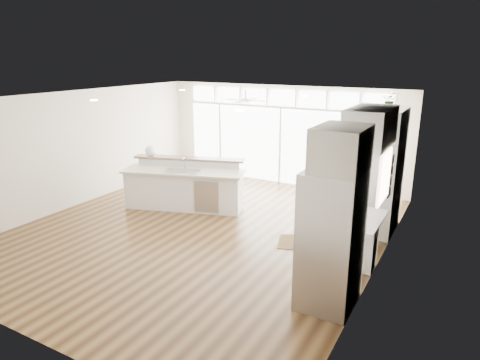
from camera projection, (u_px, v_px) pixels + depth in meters
The scene contains 24 objects.
floor at pixel (202, 230), 8.85m from camera, with size 7.00×8.00×0.02m, color #3F2813.
ceiling at pixel (198, 98), 8.08m from camera, with size 7.00×8.00×0.02m, color white.
wall_back at pixel (282, 135), 11.82m from camera, with size 7.00×0.04×2.70m, color silver.
wall_front at pixel (12, 240), 5.11m from camera, with size 7.00×0.04×2.70m, color silver.
wall_left at pixel (78, 149), 10.10m from camera, with size 0.04×8.00×2.70m, color silver.
wall_right at pixel (382, 194), 6.83m from camera, with size 0.04×8.00×2.70m, color silver.
glass_wall at pixel (281, 146), 11.85m from camera, with size 5.80×0.06×2.08m, color white.
transom_row at pixel (282, 97), 11.48m from camera, with size 5.90×0.06×0.40m, color white.
desk_window at pixel (384, 177), 7.04m from camera, with size 0.04×0.85×0.85m, color white.
ceiling_fan at pixel (245, 96), 10.73m from camera, with size 1.16×1.16×0.32m, color silver.
recessed_lights at pixel (204, 98), 8.26m from camera, with size 3.40×3.00×0.02m, color white.
oven_cabinet at pixel (383, 171), 8.52m from camera, with size 0.64×1.20×2.50m, color white.
desk_nook at pixel (359, 238), 7.53m from camera, with size 0.72×1.30×0.76m, color white.
upper_cabinets at pixel (371, 127), 6.95m from camera, with size 0.64×1.30×0.64m, color white.
refrigerator at pixel (331, 239), 5.98m from camera, with size 0.76×0.90×2.00m, color #A4A3A8.
fridge_cabinet at pixel (341, 149), 5.58m from camera, with size 0.64×0.90×0.60m, color white.
framed_photos at pixel (391, 176), 7.61m from camera, with size 0.06×0.22×0.80m, color black.
kitchen_island at pixel (184, 185), 9.97m from camera, with size 2.81×1.06×1.12m, color white.
rug at pixel (303, 243), 8.22m from camera, with size 0.95×0.69×0.01m, color #362611.
office_chair at pixel (362, 217), 8.05m from camera, with size 0.56×0.52×1.08m, color black.
fishbowl at pixel (151, 151), 10.33m from camera, with size 0.26×0.26×0.26m, color white.
monitor at pixel (357, 205), 7.40m from camera, with size 0.09×0.52×0.43m, color black.
keyboard at pixel (346, 215), 7.53m from camera, with size 0.11×0.30×0.01m, color white.
potted_plant at pixel (390, 102), 8.14m from camera, with size 0.27×0.30×0.24m, color #375F28.
Camera 1 is at (4.67, -6.78, 3.48)m, focal length 32.00 mm.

